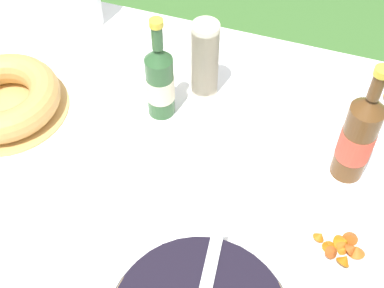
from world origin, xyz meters
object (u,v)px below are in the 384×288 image
at_px(bundt_cake, 3,98).
at_px(snack_plate_left, 341,249).
at_px(cider_bottle_amber, 358,137).
at_px(cup_stack, 205,60).
at_px(cider_bottle_green, 160,81).

relative_size(bundt_cake, snack_plate_left, 1.57).
bearing_deg(cider_bottle_amber, snack_plate_left, -84.40).
xyz_separation_m(bundt_cake, snack_plate_left, (0.91, -0.14, -0.03)).
height_order(cup_stack, cider_bottle_amber, cider_bottle_amber).
bearing_deg(cider_bottle_amber, bundt_cake, -174.48).
relative_size(bundt_cake, cider_bottle_green, 1.11).
height_order(bundt_cake, cider_bottle_green, cider_bottle_green).
bearing_deg(cup_stack, cider_bottle_green, -127.72).
xyz_separation_m(cider_bottle_amber, snack_plate_left, (0.02, -0.23, -0.12)).
height_order(bundt_cake, snack_plate_left, bundt_cake).
height_order(bundt_cake, cider_bottle_amber, cider_bottle_amber).
xyz_separation_m(bundt_cake, cider_bottle_amber, (0.89, 0.09, 0.08)).
distance_m(cider_bottle_amber, snack_plate_left, 0.25).
bearing_deg(cup_stack, snack_plate_left, -40.93).
bearing_deg(cup_stack, bundt_cake, -153.62).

